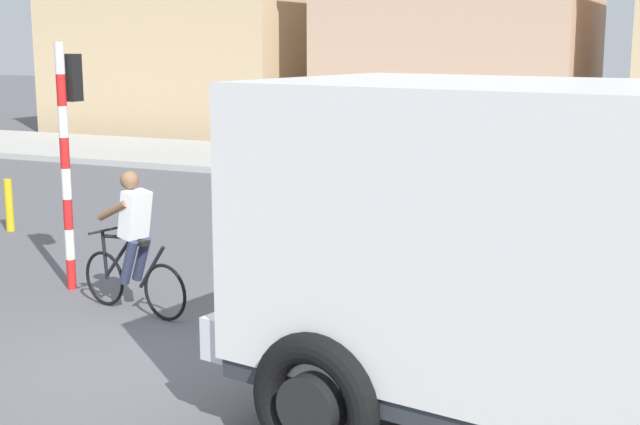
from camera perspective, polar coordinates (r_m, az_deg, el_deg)
ground_plane at (r=9.22m, az=-11.62°, el=-9.61°), size 120.00×120.00×0.00m
sidewalk_far at (r=21.95m, az=10.73°, el=2.55°), size 80.00×5.00×0.16m
truck_foreground at (r=6.86m, az=16.85°, el=-2.46°), size 5.74×3.47×2.90m
cyclist at (r=10.72m, az=-11.95°, el=-1.90°), size 1.70×0.57×1.72m
traffic_light_pole at (r=11.86m, az=-15.92°, el=5.02°), size 0.24×0.43×3.20m
car_red_near at (r=13.79m, az=17.20°, el=0.47°), size 4.29×2.59×1.60m
bollard_far at (r=16.08m, az=-19.37°, el=0.45°), size 0.14×0.14×0.90m
building_corner_left at (r=33.44m, az=-7.64°, el=10.31°), size 9.30×7.67×5.79m
building_mid_block at (r=28.91m, az=9.23°, el=10.63°), size 7.85×7.13×6.24m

